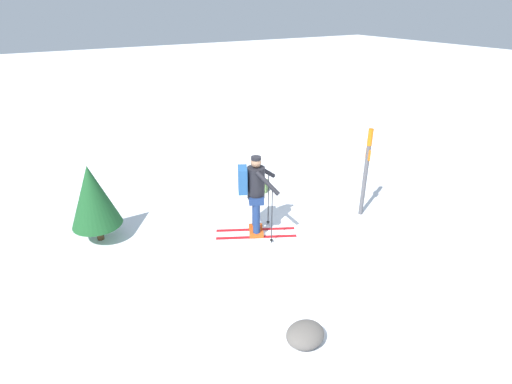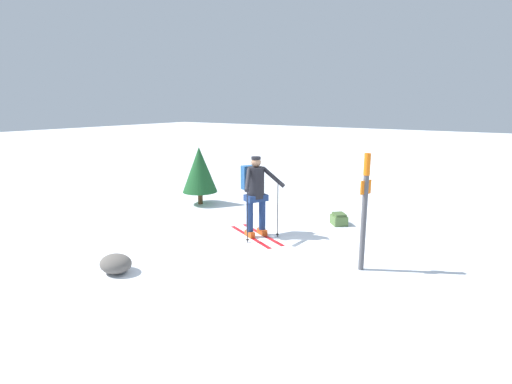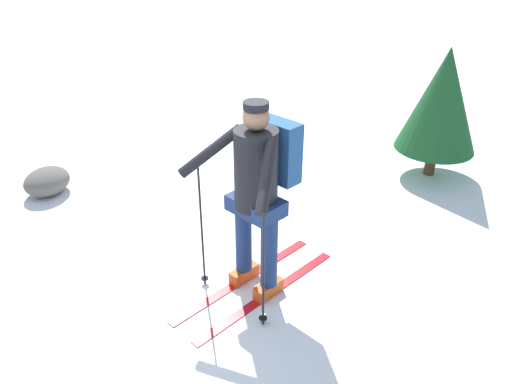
{
  "view_description": "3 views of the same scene",
  "coord_description": "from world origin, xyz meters",
  "px_view_note": "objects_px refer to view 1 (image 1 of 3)",
  "views": [
    {
      "loc": [
        -3.97,
        -5.67,
        4.63
      ],
      "look_at": [
        -0.18,
        0.76,
        1.01
      ],
      "focal_mm": 28.0,
      "sensor_mm": 36.0,
      "label": 1
    },
    {
      "loc": [
        4.58,
        -6.35,
        2.93
      ],
      "look_at": [
        -0.18,
        0.76,
        1.01
      ],
      "focal_mm": 28.0,
      "sensor_mm": 36.0,
      "label": 2
    },
    {
      "loc": [
        3.3,
        1.89,
        3.0
      ],
      "look_at": [
        -0.18,
        0.76,
        1.01
      ],
      "focal_mm": 35.0,
      "sensor_mm": 36.0,
      "label": 3
    }
  ],
  "objects_px": {
    "dropped_backpack": "(261,186)",
    "rock_boulder": "(305,335)",
    "skier": "(254,190)",
    "trail_marker": "(366,166)",
    "pine_tree": "(92,196)"
  },
  "relations": [
    {
      "from": "skier",
      "to": "pine_tree",
      "type": "height_order",
      "value": "skier"
    },
    {
      "from": "dropped_backpack",
      "to": "rock_boulder",
      "type": "xyz_separation_m",
      "value": [
        -2.17,
        -4.86,
        0.03
      ]
    },
    {
      "from": "trail_marker",
      "to": "pine_tree",
      "type": "bearing_deg",
      "value": 160.39
    },
    {
      "from": "trail_marker",
      "to": "rock_boulder",
      "type": "bearing_deg",
      "value": -144.48
    },
    {
      "from": "trail_marker",
      "to": "rock_boulder",
      "type": "relative_size",
      "value": 3.51
    },
    {
      "from": "rock_boulder",
      "to": "skier",
      "type": "bearing_deg",
      "value": 73.38
    },
    {
      "from": "trail_marker",
      "to": "rock_boulder",
      "type": "distance_m",
      "value": 4.49
    },
    {
      "from": "dropped_backpack",
      "to": "pine_tree",
      "type": "relative_size",
      "value": 0.3
    },
    {
      "from": "dropped_backpack",
      "to": "skier",
      "type": "bearing_deg",
      "value": -124.72
    },
    {
      "from": "skier",
      "to": "dropped_backpack",
      "type": "bearing_deg",
      "value": 55.28
    },
    {
      "from": "trail_marker",
      "to": "pine_tree",
      "type": "xyz_separation_m",
      "value": [
        -5.58,
        1.99,
        -0.2
      ]
    },
    {
      "from": "trail_marker",
      "to": "dropped_backpack",
      "type": "bearing_deg",
      "value": 120.59
    },
    {
      "from": "trail_marker",
      "to": "rock_boulder",
      "type": "xyz_separation_m",
      "value": [
        -3.55,
        -2.53,
        -1.07
      ]
    },
    {
      "from": "skier",
      "to": "trail_marker",
      "type": "relative_size",
      "value": 0.85
    },
    {
      "from": "skier",
      "to": "rock_boulder",
      "type": "relative_size",
      "value": 3.0
    }
  ]
}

